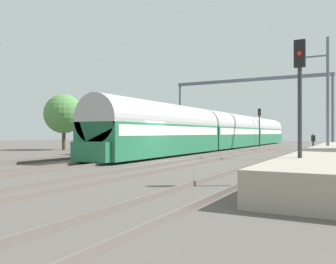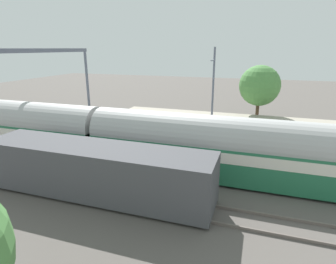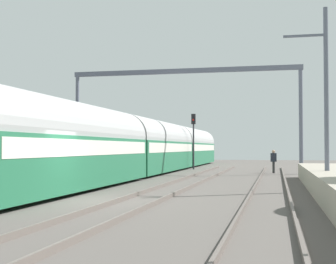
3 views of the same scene
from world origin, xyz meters
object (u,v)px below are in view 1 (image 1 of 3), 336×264
object	(u,v)px
railway_signal_near	(300,92)
catenary_gantry	(249,95)
freight_car	(151,136)
railway_signal_far	(259,122)
person_crossing	(313,140)
passenger_train	(230,131)

from	to	relation	value
railway_signal_near	catenary_gantry	xyz separation A→B (m)	(-8.87, 27.04, 2.87)
freight_car	railway_signal_far	world-z (taller)	railway_signal_far
freight_car	person_crossing	bearing A→B (deg)	41.27
passenger_train	railway_signal_near	bearing A→B (deg)	-67.89
freight_car	railway_signal_near	xyz separation A→B (m)	(15.41, -16.60, 1.62)
freight_car	catenary_gantry	distance (m)	13.11
freight_car	railway_signal_far	distance (m)	17.80
railway_signal_far	catenary_gantry	bearing A→B (deg)	-87.54
passenger_train	railway_signal_near	distance (m)	29.38
freight_car	railway_signal_far	size ratio (longest dim) A/B	2.68
passenger_train	freight_car	bearing A→B (deg)	-112.37
passenger_train	railway_signal_near	size ratio (longest dim) A/B	10.23
railway_signal_near	railway_signal_far	xyz separation A→B (m)	(-9.13, 33.17, 0.02)
person_crossing	railway_signal_near	size ratio (longest dim) A/B	0.36
railway_signal_far	railway_signal_near	bearing A→B (deg)	-74.61
catenary_gantry	railway_signal_far	bearing A→B (deg)	92.46
person_crossing	railway_signal_near	distance (m)	28.31
freight_car	person_crossing	world-z (taller)	freight_car
person_crossing	railway_signal_far	size ratio (longest dim) A/B	0.36
passenger_train	freight_car	size ratio (longest dim) A/B	3.78
railway_signal_near	railway_signal_far	bearing A→B (deg)	105.39
freight_car	railway_signal_near	size ratio (longest dim) A/B	2.70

